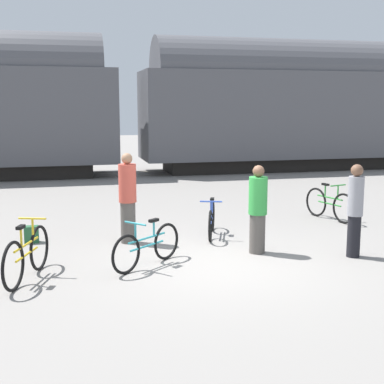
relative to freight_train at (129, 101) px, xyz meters
The scene contains 12 objects.
ground_plane 12.95m from the freight_train, 90.00° to the right, with size 80.00×80.00×0.00m, color gray.
freight_train is the anchor object (origin of this frame).
rail_near 2.97m from the freight_train, 90.00° to the right, with size 38.06×0.07×0.01m, color #4C4238.
rail_far 2.97m from the freight_train, 90.00° to the left, with size 38.06×0.07×0.01m, color #4C4238.
bicycle_teal 12.82m from the freight_train, 95.82° to the right, with size 1.35×1.14×0.83m.
bicycle_green 10.73m from the freight_train, 69.78° to the right, with size 0.53×1.63×0.89m.
bicycle_yellow 13.40m from the freight_train, 104.24° to the right, with size 0.64×1.72×0.95m.
bicycle_blue 10.98m from the freight_train, 87.88° to the right, with size 0.60×1.56×0.81m.
person_in_grey 13.20m from the freight_train, 78.98° to the right, with size 0.28×0.28×1.71m.
person_in_red 11.08m from the freight_train, 97.35° to the right, with size 0.35×0.35×1.82m.
person_in_green 12.34m from the freight_train, 85.89° to the right, with size 0.35×0.35×1.66m.
backpack 11.20m from the freight_train, 107.68° to the right, with size 0.28×0.20×0.34m.
Camera 1 is at (-2.63, -8.72, 2.77)m, focal length 50.00 mm.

